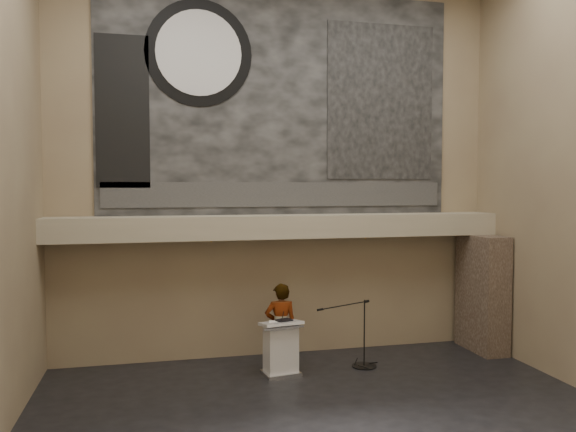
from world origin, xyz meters
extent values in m
plane|color=black|center=(0.00, 0.00, 0.00)|extent=(10.00, 10.00, 0.00)
cube|color=#7B664E|center=(0.00, 4.00, 4.25)|extent=(10.00, 0.02, 8.50)
cube|color=#7B664E|center=(0.00, -4.00, 4.25)|extent=(10.00, 0.02, 8.50)
cube|color=gray|center=(0.00, 3.60, 2.95)|extent=(10.00, 0.80, 0.50)
cylinder|color=#B2893D|center=(-1.60, 3.55, 2.67)|extent=(0.04, 0.04, 0.06)
cylinder|color=#B2893D|center=(1.90, 3.55, 2.67)|extent=(0.04, 0.04, 0.06)
cube|color=black|center=(0.00, 3.97, 5.70)|extent=(8.00, 0.05, 5.00)
cube|color=#2E2E2E|center=(0.00, 3.93, 3.65)|extent=(7.76, 0.02, 0.55)
cylinder|color=black|center=(-1.80, 3.93, 6.70)|extent=(2.30, 0.02, 2.30)
cylinder|color=silver|center=(-1.80, 3.91, 6.70)|extent=(1.84, 0.02, 1.84)
cube|color=black|center=(2.40, 3.93, 5.80)|extent=(2.60, 0.02, 3.60)
cube|color=black|center=(-3.40, 3.93, 5.40)|extent=(1.10, 0.02, 3.20)
cube|color=#403127|center=(4.65, 3.15, 1.35)|extent=(0.60, 1.40, 2.70)
cube|color=silver|center=(-0.31, 2.52, 0.04)|extent=(0.79, 0.64, 0.08)
cube|color=silver|center=(-0.31, 2.52, 0.56)|extent=(0.68, 0.52, 0.96)
cube|color=silver|center=(-0.31, 2.50, 1.07)|extent=(0.88, 0.68, 0.14)
cube|color=black|center=(-0.24, 2.53, 1.12)|extent=(0.35, 0.32, 0.04)
cube|color=silver|center=(-0.46, 2.50, 1.10)|extent=(0.25, 0.31, 0.00)
imported|color=silver|center=(-0.24, 2.84, 0.91)|extent=(0.70, 0.49, 1.82)
cylinder|color=black|center=(1.53, 2.64, 0.01)|extent=(0.52, 0.52, 0.02)
cylinder|color=black|center=(1.53, 2.64, 0.72)|extent=(0.03, 0.03, 1.43)
cylinder|color=black|center=(0.97, 2.38, 1.39)|extent=(1.27, 0.59, 0.02)
camera|label=1|loc=(-2.76, -8.41, 3.83)|focal=35.00mm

